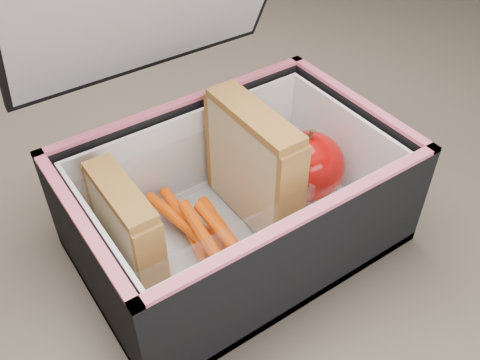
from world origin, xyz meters
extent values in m
cube|color=brown|center=(0.00, 0.00, 0.73)|extent=(1.20, 0.80, 0.03)
cube|color=#382D26|center=(0.55, 0.35, 0.36)|extent=(0.05, 0.05, 0.72)
cube|color=black|center=(-0.07, 0.10, 0.94)|extent=(0.27, 0.08, 0.16)
cube|color=tan|center=(-0.18, -0.02, 0.81)|extent=(0.01, 0.08, 0.09)
cube|color=#D46C6E|center=(-0.17, -0.02, 0.81)|extent=(0.01, 0.08, 0.08)
cube|color=tan|center=(-0.16, -0.02, 0.81)|extent=(0.01, 0.08, 0.09)
cube|color=brown|center=(-0.17, -0.02, 0.86)|extent=(0.02, 0.09, 0.01)
cube|color=tan|center=(-0.05, -0.02, 0.82)|extent=(0.01, 0.10, 0.11)
cube|color=#D46C6E|center=(-0.04, -0.02, 0.82)|extent=(0.01, 0.10, 0.10)
cube|color=tan|center=(-0.04, -0.02, 0.82)|extent=(0.01, 0.10, 0.11)
cube|color=brown|center=(-0.04, -0.02, 0.88)|extent=(0.03, 0.10, 0.01)
cylinder|color=#D63D01|center=(-0.10, -0.04, 0.77)|extent=(0.02, 0.09, 0.01)
cylinder|color=#D63D01|center=(-0.12, 0.00, 0.78)|extent=(0.02, 0.09, 0.01)
cylinder|color=#D63D01|center=(-0.11, -0.04, 0.79)|extent=(0.02, 0.09, 0.01)
cylinder|color=#D63D01|center=(-0.10, -0.04, 0.77)|extent=(0.01, 0.08, 0.01)
cylinder|color=#D63D01|center=(-0.09, -0.04, 0.78)|extent=(0.02, 0.09, 0.01)
cylinder|color=#D63D01|center=(-0.10, -0.05, 0.79)|extent=(0.01, 0.08, 0.01)
cylinder|color=#D63D01|center=(-0.11, -0.02, 0.77)|extent=(0.03, 0.08, 0.01)
cylinder|color=#D63D01|center=(-0.11, 0.00, 0.78)|extent=(0.01, 0.08, 0.01)
cube|color=white|center=(0.01, -0.02, 0.77)|extent=(0.09, 0.09, 0.01)
ellipsoid|color=maroon|center=(0.01, -0.03, 0.80)|extent=(0.09, 0.09, 0.07)
cylinder|color=#432E18|center=(0.01, -0.03, 0.84)|extent=(0.01, 0.01, 0.01)
camera|label=1|loc=(-0.26, -0.31, 1.13)|focal=40.00mm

